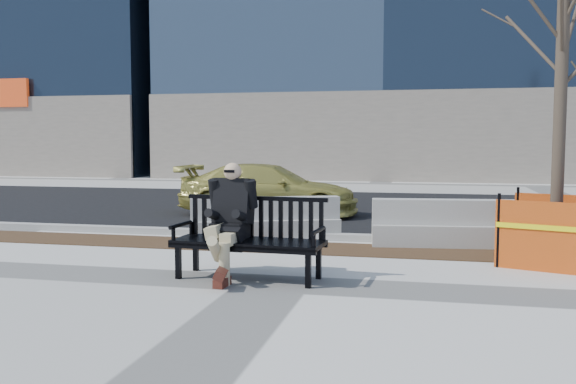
% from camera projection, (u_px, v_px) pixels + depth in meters
% --- Properties ---
extents(ground, '(120.00, 120.00, 0.00)m').
position_uv_depth(ground, '(275.00, 283.00, 7.83)').
color(ground, beige).
rests_on(ground, ground).
extents(mulch_strip, '(40.00, 1.20, 0.02)m').
position_uv_depth(mulch_strip, '(311.00, 248.00, 10.36)').
color(mulch_strip, '#47301C').
rests_on(mulch_strip, ground).
extents(asphalt_street, '(60.00, 10.40, 0.01)m').
position_uv_depth(asphalt_street, '(353.00, 209.00, 16.39)').
color(asphalt_street, black).
rests_on(asphalt_street, ground).
extents(curb, '(60.00, 0.25, 0.12)m').
position_uv_depth(curb, '(321.00, 236.00, 11.27)').
color(curb, '#9E9B93').
rests_on(curb, ground).
extents(bench, '(2.09, 0.88, 1.08)m').
position_uv_depth(bench, '(249.00, 279.00, 8.09)').
color(bench, black).
rests_on(bench, ground).
extents(seated_man, '(0.73, 1.13, 1.52)m').
position_uv_depth(seated_man, '(230.00, 276.00, 8.23)').
color(seated_man, black).
rests_on(seated_man, ground).
extents(tree_fence, '(2.72, 2.72, 5.35)m').
position_uv_depth(tree_fence, '(554.00, 264.00, 9.05)').
color(tree_fence, '#EF571A').
rests_on(tree_fence, ground).
extents(sedan, '(4.39, 1.93, 1.25)m').
position_uv_depth(sedan, '(269.00, 216.00, 14.90)').
color(sedan, '#A69D43').
rests_on(sedan, ground).
extents(jersey_barrier_left, '(2.76, 1.48, 0.79)m').
position_uv_depth(jersey_barrier_left, '(266.00, 239.00, 11.36)').
color(jersey_barrier_left, '#A4A19A').
rests_on(jersey_barrier_left, ground).
extents(jersey_barrier_right, '(2.92, 0.88, 0.82)m').
position_uv_depth(jersey_barrier_right, '(456.00, 247.00, 10.52)').
color(jersey_barrier_right, '#A6A49C').
rests_on(jersey_barrier_right, ground).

